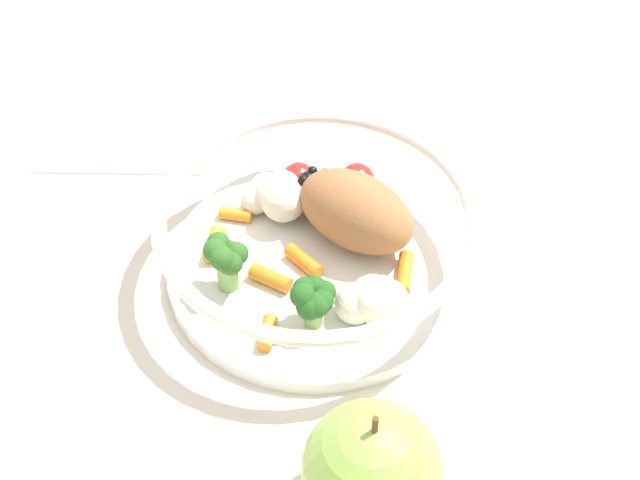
% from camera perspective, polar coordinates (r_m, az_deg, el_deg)
% --- Properties ---
extents(ground_plane, '(2.40, 2.40, 0.00)m').
position_cam_1_polar(ground_plane, '(0.71, -0.63, -2.74)').
color(ground_plane, silver).
extents(food_container, '(0.23, 0.23, 0.07)m').
position_cam_1_polar(food_container, '(0.70, 0.25, 0.13)').
color(food_container, white).
rests_on(food_container, ground_plane).
extents(loose_apple, '(0.08, 0.08, 0.09)m').
position_cam_1_polar(loose_apple, '(0.57, 3.04, -13.27)').
color(loose_apple, '#8CB74C').
rests_on(loose_apple, ground_plane).
extents(folded_napkin, '(0.18, 0.18, 0.01)m').
position_cam_1_polar(folded_napkin, '(0.86, -11.17, 7.09)').
color(folded_napkin, white).
rests_on(folded_napkin, ground_plane).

